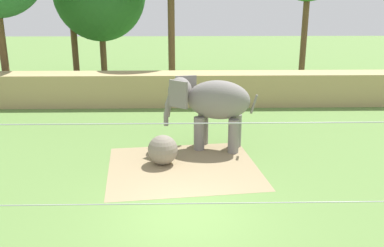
% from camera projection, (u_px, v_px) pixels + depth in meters
% --- Properties ---
extents(ground_plane, '(120.00, 120.00, 0.00)m').
position_uv_depth(ground_plane, '(185.00, 215.00, 11.22)').
color(ground_plane, '#5B7F3D').
extents(dirt_patch, '(5.71, 5.19, 0.01)m').
position_uv_depth(dirt_patch, '(183.00, 167.00, 14.44)').
color(dirt_patch, '#937F5B').
rests_on(dirt_patch, ground).
extents(embankment_wall, '(36.00, 1.80, 1.79)m').
position_uv_depth(embankment_wall, '(184.00, 89.00, 23.04)').
color(embankment_wall, tan).
rests_on(embankment_wall, ground).
extents(elephant, '(3.66, 2.01, 2.78)m').
position_uv_depth(elephant, '(211.00, 103.00, 15.93)').
color(elephant, gray).
rests_on(elephant, ground).
extents(enrichment_ball, '(1.07, 1.07, 1.07)m').
position_uv_depth(enrichment_ball, '(163.00, 150.00, 14.61)').
color(enrichment_ball, gray).
rests_on(enrichment_ball, ground).
extents(cable_fence, '(10.24, 0.28, 3.81)m').
position_uv_depth(cable_fence, '(185.00, 217.00, 7.35)').
color(cable_fence, brown).
rests_on(cable_fence, ground).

